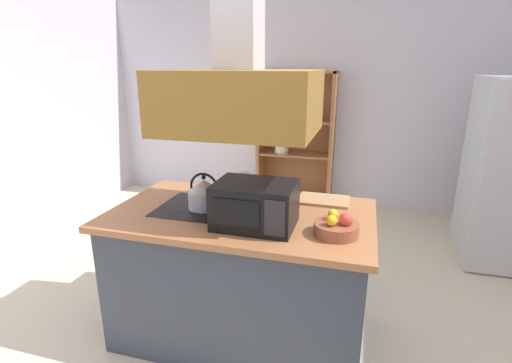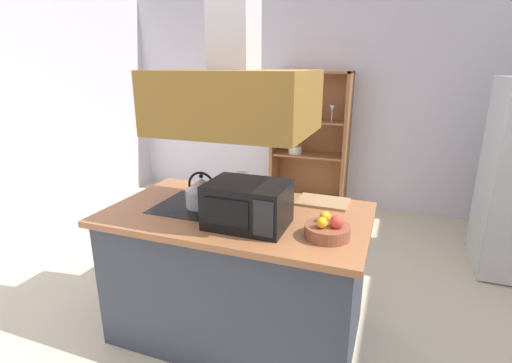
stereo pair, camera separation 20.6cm
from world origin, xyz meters
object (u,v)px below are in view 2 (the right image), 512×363
dish_cabinet (310,148)px  fruit_bowl (328,230)px  kettle (202,192)px  cutting_board (323,202)px  microwave (248,205)px  wine_glass_on_counter (242,180)px

dish_cabinet → fruit_bowl: size_ratio=6.97×
dish_cabinet → kettle: bearing=-92.7°
cutting_board → microwave: bearing=-122.8°
fruit_bowl → kettle: bearing=168.1°
kettle → fruit_bowl: (0.87, -0.18, -0.05)m
kettle → wine_glass_on_counter: 0.29m
dish_cabinet → wine_glass_on_counter: (0.08, -2.48, 0.28)m
cutting_board → wine_glass_on_counter: bearing=-163.5°
dish_cabinet → fruit_bowl: 2.95m
microwave → fruit_bowl: bearing=-0.0°
kettle → dish_cabinet: bearing=87.3°
wine_glass_on_counter → fruit_bowl: (0.66, -0.37, -0.11)m
dish_cabinet → cutting_board: size_ratio=5.10×
kettle → wine_glass_on_counter: kettle is taller
kettle → wine_glass_on_counter: (0.21, 0.19, 0.05)m
kettle → microwave: (0.40, -0.18, 0.03)m
cutting_board → wine_glass_on_counter: wine_glass_on_counter is taller
wine_glass_on_counter → kettle: bearing=-137.9°
kettle → wine_glass_on_counter: bearing=42.1°
kettle → microwave: 0.44m
dish_cabinet → fruit_bowl: bearing=-75.5°
kettle → microwave: bearing=-24.6°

